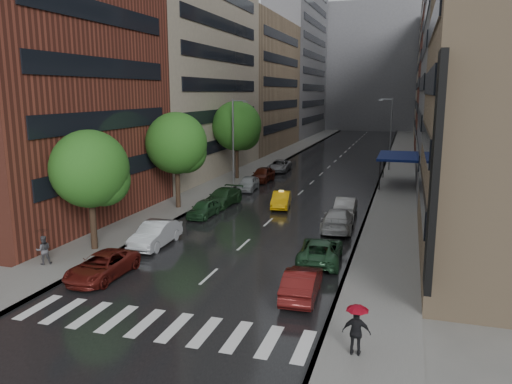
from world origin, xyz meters
TOP-DOWN VIEW (x-y plane):
  - ground at (0.00, 0.00)m, footprint 220.00×220.00m
  - road at (0.00, 50.00)m, footprint 14.00×140.00m
  - sidewalk_left at (-9.00, 50.00)m, footprint 4.00×140.00m
  - sidewalk_right at (9.00, 50.00)m, footprint 4.00×140.00m
  - crosswalk at (0.20, -2.00)m, footprint 13.15×2.80m
  - buildings_left at (-15.00, 58.79)m, footprint 8.00×108.00m
  - buildings_right at (15.00, 56.70)m, footprint 8.05×109.10m
  - building_far at (0.00, 118.00)m, footprint 40.00×14.00m
  - tree_near at (-8.60, 6.07)m, footprint 4.79×4.79m
  - tree_mid at (-8.60, 18.12)m, footprint 5.16×5.16m
  - tree_far at (-8.60, 33.49)m, footprint 5.58×5.58m
  - taxi at (-0.28, 21.18)m, footprint 2.05×4.34m
  - parked_cars_left at (-5.40, 22.03)m, footprint 2.57×43.48m
  - parked_cars_right at (5.40, 11.81)m, footprint 2.72×22.08m
  - ped_black_umbrella at (-9.62, 2.70)m, footprint 1.03×1.02m
  - ped_red_umbrella at (8.53, -2.25)m, footprint 1.06×0.82m
  - street_lamp_left at (-7.72, 30.00)m, footprint 1.74×0.22m
  - street_lamp_right at (7.72, 45.00)m, footprint 1.74×0.22m
  - awning at (8.98, 35.00)m, footprint 4.00×8.00m

SIDE VIEW (x-z plane):
  - ground at x=0.00m, z-range 0.00..0.00m
  - road at x=0.00m, z-range 0.00..0.01m
  - crosswalk at x=0.20m, z-range 0.01..0.02m
  - sidewalk_left at x=-9.00m, z-range 0.00..0.15m
  - sidewalk_right at x=9.00m, z-range 0.00..0.15m
  - taxi at x=-0.28m, z-range 0.00..1.37m
  - parked_cars_left at x=-5.40m, z-range -0.07..1.54m
  - parked_cars_right at x=5.40m, z-range -0.04..1.53m
  - ped_red_umbrella at x=8.53m, z-range 0.32..2.33m
  - ped_black_umbrella at x=-9.62m, z-range 0.34..2.43m
  - awning at x=8.98m, z-range 1.57..4.70m
  - street_lamp_left at x=-7.72m, z-range 0.39..9.39m
  - street_lamp_right at x=7.72m, z-range 0.39..9.39m
  - tree_near at x=-8.60m, z-range 1.40..9.04m
  - tree_mid at x=-8.60m, z-range 1.52..9.75m
  - tree_far at x=-8.60m, z-range 1.64..10.53m
  - buildings_right at x=15.00m, z-range -2.97..33.03m
  - buildings_left at x=-15.00m, z-range -3.01..34.99m
  - building_far at x=0.00m, z-range 0.00..32.00m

